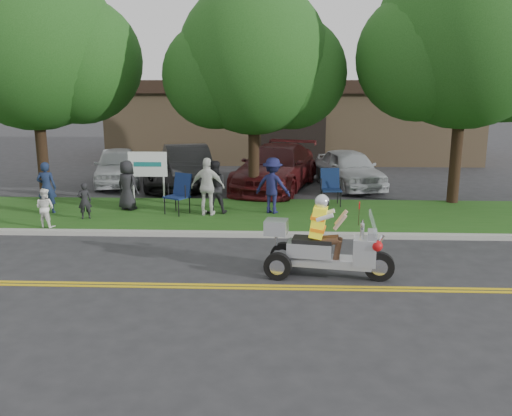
{
  "coord_description": "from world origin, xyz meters",
  "views": [
    {
      "loc": [
        1.29,
        -10.52,
        3.97
      ],
      "look_at": [
        0.78,
        2.0,
        1.02
      ],
      "focal_mm": 38.0,
      "sensor_mm": 36.0,
      "label": 1
    }
  ],
  "objects_px": {
    "lawn_chair_b": "(331,184)",
    "parked_car_far_right": "(349,169)",
    "spectator_adult_mid": "(214,187)",
    "spectator_adult_right": "(208,187)",
    "parked_car_left": "(188,166)",
    "lawn_chair_a": "(180,191)",
    "parked_car_mid": "(178,172)",
    "spectator_adult_left": "(47,187)",
    "parked_car_far_left": "(117,166)",
    "parked_car_right": "(276,168)",
    "trike_scooter": "(322,248)"
  },
  "relations": [
    {
      "from": "trike_scooter",
      "to": "parked_car_far_right",
      "type": "height_order",
      "value": "trike_scooter"
    },
    {
      "from": "spectator_adult_right",
      "to": "lawn_chair_b",
      "type": "bearing_deg",
      "value": -149.07
    },
    {
      "from": "parked_car_right",
      "to": "parked_car_far_right",
      "type": "bearing_deg",
      "value": 24.76
    },
    {
      "from": "lawn_chair_a",
      "to": "spectator_adult_mid",
      "type": "height_order",
      "value": "spectator_adult_mid"
    },
    {
      "from": "trike_scooter",
      "to": "spectator_adult_mid",
      "type": "bearing_deg",
      "value": 129.13
    },
    {
      "from": "spectator_adult_mid",
      "to": "lawn_chair_b",
      "type": "bearing_deg",
      "value": -167.68
    },
    {
      "from": "trike_scooter",
      "to": "parked_car_right",
      "type": "relative_size",
      "value": 0.47
    },
    {
      "from": "parked_car_mid",
      "to": "parked_car_far_right",
      "type": "bearing_deg",
      "value": -0.41
    },
    {
      "from": "spectator_adult_mid",
      "to": "parked_car_mid",
      "type": "xyz_separation_m",
      "value": [
        -1.91,
        4.43,
        -0.28
      ]
    },
    {
      "from": "parked_car_left",
      "to": "parked_car_right",
      "type": "xyz_separation_m",
      "value": [
        3.41,
        -0.71,
        0.05
      ]
    },
    {
      "from": "parked_car_left",
      "to": "spectator_adult_mid",
      "type": "bearing_deg",
      "value": -88.65
    },
    {
      "from": "trike_scooter",
      "to": "parked_car_far_left",
      "type": "relative_size",
      "value": 0.64
    },
    {
      "from": "trike_scooter",
      "to": "parked_car_right",
      "type": "distance_m",
      "value": 9.34
    },
    {
      "from": "lawn_chair_b",
      "to": "spectator_adult_right",
      "type": "xyz_separation_m",
      "value": [
        -3.72,
        -1.55,
        0.2
      ]
    },
    {
      "from": "trike_scooter",
      "to": "parked_car_far_right",
      "type": "xyz_separation_m",
      "value": [
        1.78,
        9.76,
        0.11
      ]
    },
    {
      "from": "parked_car_left",
      "to": "parked_car_far_right",
      "type": "height_order",
      "value": "parked_car_left"
    },
    {
      "from": "lawn_chair_b",
      "to": "parked_car_far_right",
      "type": "distance_m",
      "value": 3.59
    },
    {
      "from": "spectator_adult_right",
      "to": "parked_car_far_right",
      "type": "height_order",
      "value": "spectator_adult_right"
    },
    {
      "from": "spectator_adult_left",
      "to": "parked_car_left",
      "type": "height_order",
      "value": "spectator_adult_left"
    },
    {
      "from": "parked_car_far_left",
      "to": "parked_car_far_right",
      "type": "height_order",
      "value": "parked_car_far_right"
    },
    {
      "from": "spectator_adult_mid",
      "to": "parked_car_left",
      "type": "height_order",
      "value": "spectator_adult_mid"
    },
    {
      "from": "lawn_chair_b",
      "to": "lawn_chair_a",
      "type": "bearing_deg",
      "value": -169.14
    },
    {
      "from": "parked_car_far_left",
      "to": "parked_car_right",
      "type": "xyz_separation_m",
      "value": [
        6.22,
        -0.82,
        0.11
      ]
    },
    {
      "from": "parked_car_left",
      "to": "parked_car_mid",
      "type": "relative_size",
      "value": 1.05
    },
    {
      "from": "lawn_chair_b",
      "to": "spectator_adult_right",
      "type": "bearing_deg",
      "value": -162.49
    },
    {
      "from": "spectator_adult_mid",
      "to": "spectator_adult_right",
      "type": "distance_m",
      "value": 0.3
    },
    {
      "from": "trike_scooter",
      "to": "lawn_chair_b",
      "type": "relative_size",
      "value": 2.31
    },
    {
      "from": "spectator_adult_right",
      "to": "parked_car_far_left",
      "type": "relative_size",
      "value": 0.41
    },
    {
      "from": "spectator_adult_left",
      "to": "parked_car_far_left",
      "type": "distance_m",
      "value": 5.28
    },
    {
      "from": "lawn_chair_b",
      "to": "parked_car_far_right",
      "type": "relative_size",
      "value": 0.27
    },
    {
      "from": "lawn_chair_b",
      "to": "spectator_adult_left",
      "type": "distance_m",
      "value": 8.68
    },
    {
      "from": "trike_scooter",
      "to": "parked_car_mid",
      "type": "bearing_deg",
      "value": 126.39
    },
    {
      "from": "spectator_adult_right",
      "to": "parked_car_left",
      "type": "bearing_deg",
      "value": -66.22
    },
    {
      "from": "trike_scooter",
      "to": "lawn_chair_a",
      "type": "distance_m",
      "value": 6.31
    },
    {
      "from": "lawn_chair_a",
      "to": "spectator_adult_mid",
      "type": "relative_size",
      "value": 0.75
    },
    {
      "from": "spectator_adult_right",
      "to": "parked_car_far_left",
      "type": "distance_m",
      "value": 6.82
    },
    {
      "from": "lawn_chair_b",
      "to": "spectator_adult_right",
      "type": "relative_size",
      "value": 0.68
    },
    {
      "from": "spectator_adult_right",
      "to": "parked_car_far_right",
      "type": "distance_m",
      "value": 6.89
    },
    {
      "from": "spectator_adult_left",
      "to": "parked_car_left",
      "type": "bearing_deg",
      "value": -127.64
    },
    {
      "from": "spectator_adult_right",
      "to": "parked_car_left",
      "type": "relative_size",
      "value": 0.37
    },
    {
      "from": "lawn_chair_b",
      "to": "parked_car_right",
      "type": "distance_m",
      "value": 3.44
    },
    {
      "from": "trike_scooter",
      "to": "spectator_adult_mid",
      "type": "xyz_separation_m",
      "value": [
        -2.82,
        5.02,
        0.29
      ]
    },
    {
      "from": "parked_car_right",
      "to": "parked_car_mid",
      "type": "bearing_deg",
      "value": -167.53
    },
    {
      "from": "spectator_adult_left",
      "to": "trike_scooter",
      "type": "bearing_deg",
      "value": 143.86
    },
    {
      "from": "parked_car_left",
      "to": "lawn_chair_a",
      "type": "bearing_deg",
      "value": -99.92
    },
    {
      "from": "trike_scooter",
      "to": "parked_car_far_left",
      "type": "xyz_separation_m",
      "value": [
        -7.22,
        10.1,
        0.1
      ]
    },
    {
      "from": "spectator_adult_mid",
      "to": "spectator_adult_left",
      "type": "bearing_deg",
      "value": -5.92
    },
    {
      "from": "parked_car_far_left",
      "to": "parked_car_mid",
      "type": "bearing_deg",
      "value": -29.39
    },
    {
      "from": "lawn_chair_a",
      "to": "lawn_chair_b",
      "type": "relative_size",
      "value": 1.03
    },
    {
      "from": "spectator_adult_left",
      "to": "spectator_adult_mid",
      "type": "height_order",
      "value": "spectator_adult_mid"
    }
  ]
}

